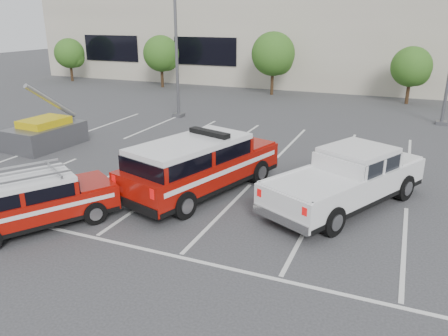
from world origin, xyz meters
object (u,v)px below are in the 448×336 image
object	(u,v)px
tree_mid_left	(274,55)
light_pole_left	(176,29)
convention_building	(359,30)
white_pickup	(347,184)
fire_chief_suv	(200,169)
ladder_suv	(32,205)
tree_left	(162,55)
tree_far_left	(71,54)
utility_rig	(43,134)
tree_mid_right	(413,68)

from	to	relation	value
tree_mid_left	light_pole_left	world-z (taller)	light_pole_left
convention_building	white_pickup	bearing A→B (deg)	-83.61
tree_mid_left	fire_chief_suv	size ratio (longest dim) A/B	0.74
convention_building	ladder_suv	world-z (taller)	convention_building
tree_left	fire_chief_suv	bearing A→B (deg)	-56.85
light_pole_left	tree_far_left	bearing A→B (deg)	149.29
tree_left	utility_rig	size ratio (longest dim) A/B	1.18
tree_mid_right	white_pickup	bearing A→B (deg)	-94.57
utility_rig	fire_chief_suv	bearing A→B (deg)	-9.52
tree_left	ladder_suv	size ratio (longest dim) A/B	0.92
tree_mid_right	utility_rig	size ratio (longest dim) A/B	1.07
white_pickup	ladder_suv	distance (m)	9.74
convention_building	tree_left	bearing A→B (deg)	-146.95
utility_rig	white_pickup	bearing A→B (deg)	-1.64
tree_mid_right	ladder_suv	distance (m)	26.95
ladder_suv	utility_rig	size ratio (longest dim) A/B	1.28
light_pole_left	white_pickup	size ratio (longest dim) A/B	1.58
convention_building	light_pole_left	size ratio (longest dim) A/B	5.86
tree_mid_right	light_pole_left	world-z (taller)	light_pole_left
tree_far_left	white_pickup	size ratio (longest dim) A/B	0.62
fire_chief_suv	utility_rig	size ratio (longest dim) A/B	1.75
tree_far_left	tree_left	distance (m)	10.00
convention_building	tree_far_left	size ratio (longest dim) A/B	15.04
convention_building	utility_rig	world-z (taller)	convention_building
white_pickup	utility_rig	distance (m)	14.36
ladder_suv	tree_mid_left	bearing A→B (deg)	122.21
tree_left	tree_mid_left	distance (m)	10.00
light_pole_left	utility_rig	size ratio (longest dim) A/B	2.74
tree_far_left	fire_chief_suv	world-z (taller)	tree_far_left
light_pole_left	fire_chief_suv	bearing A→B (deg)	-58.18
convention_building	light_pole_left	distance (m)	21.49
tree_far_left	light_pole_left	size ratio (longest dim) A/B	0.39
convention_building	utility_rig	distance (m)	30.55
light_pole_left	tree_mid_left	bearing A→B (deg)	72.90
tree_far_left	utility_rig	size ratio (longest dim) A/B	1.07
tree_mid_right	utility_rig	distance (m)	24.38
white_pickup	utility_rig	bearing A→B (deg)	-158.84
ladder_suv	utility_rig	bearing A→B (deg)	164.16
utility_rig	tree_left	bearing A→B (deg)	106.85
tree_far_left	tree_mid_right	distance (m)	30.00
fire_chief_suv	utility_rig	distance (m)	9.67
convention_building	ladder_suv	distance (m)	35.42
convention_building	white_pickup	distance (m)	30.13
light_pole_left	ladder_suv	distance (m)	15.97
light_pole_left	white_pickup	bearing A→B (deg)	-40.49
convention_building	tree_mid_left	world-z (taller)	convention_building
tree_far_left	white_pickup	world-z (taller)	tree_far_left
convention_building	utility_rig	bearing A→B (deg)	-111.24
fire_chief_suv	utility_rig	xyz separation A→B (m)	(-9.39, 2.30, -0.27)
convention_building	ladder_suv	size ratio (longest dim) A/B	12.55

